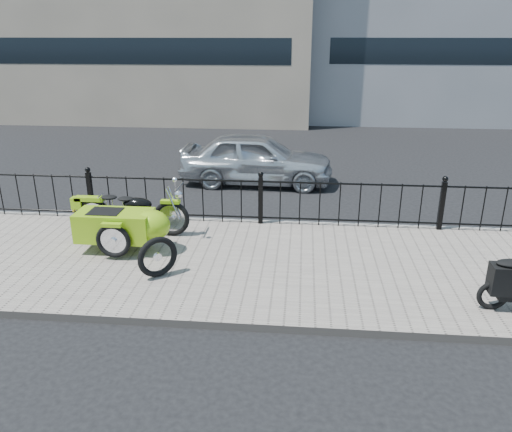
# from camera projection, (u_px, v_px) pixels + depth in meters

# --- Properties ---
(ground) EXTENTS (120.00, 120.00, 0.00)m
(ground) POSITION_uv_depth(u_px,v_px,m) (254.00, 255.00, 8.90)
(ground) COLOR black
(ground) RESTS_ON ground
(sidewalk) EXTENTS (30.00, 3.80, 0.12)m
(sidewalk) POSITION_uv_depth(u_px,v_px,m) (251.00, 265.00, 8.41)
(sidewalk) COLOR gray
(sidewalk) RESTS_ON ground
(curb) EXTENTS (30.00, 0.10, 0.12)m
(curb) POSITION_uv_depth(u_px,v_px,m) (261.00, 223.00, 10.22)
(curb) COLOR gray
(curb) RESTS_ON ground
(iron_fence) EXTENTS (14.11, 0.11, 1.08)m
(iron_fence) POSITION_uv_depth(u_px,v_px,m) (261.00, 201.00, 9.91)
(iron_fence) COLOR black
(iron_fence) RESTS_ON sidewalk
(motorcycle_sidecar) EXTENTS (2.28, 1.48, 0.98)m
(motorcycle_sidecar) POSITION_uv_depth(u_px,v_px,m) (128.00, 223.00, 8.78)
(motorcycle_sidecar) COLOR black
(motorcycle_sidecar) RESTS_ON sidewalk
(spare_tire) EXTENTS (0.56, 0.51, 0.67)m
(spare_tire) POSITION_uv_depth(u_px,v_px,m) (158.00, 257.00, 7.78)
(spare_tire) COLOR black
(spare_tire) RESTS_ON sidewalk
(sedan_car) EXTENTS (3.94, 1.68, 1.33)m
(sedan_car) POSITION_uv_depth(u_px,v_px,m) (257.00, 159.00, 12.87)
(sedan_car) COLOR silver
(sedan_car) RESTS_ON ground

